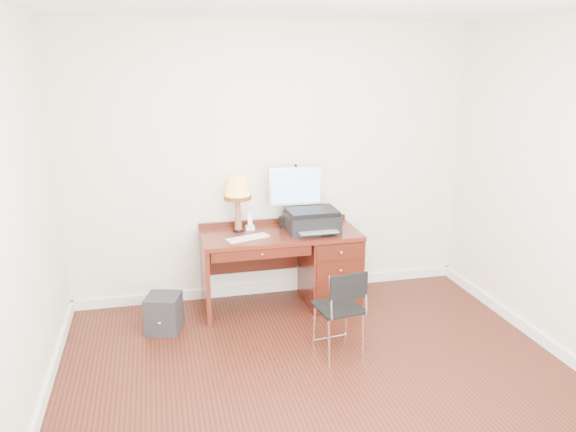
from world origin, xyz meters
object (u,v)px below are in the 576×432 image
object	(u,v)px
desk	(312,263)
monitor	(296,189)
leg_lamp	(237,192)
phone	(250,224)
printer	(312,220)
equipment_box	(164,313)
chair	(341,304)

from	to	relation	value
desk	monitor	world-z (taller)	monitor
leg_lamp	desk	bearing A→B (deg)	-10.84
phone	monitor	bearing A→B (deg)	1.78
monitor	leg_lamp	xyz separation A→B (m)	(-0.57, -0.02, 0.01)
monitor	printer	size ratio (longest dim) A/B	1.22
desk	phone	bearing A→B (deg)	164.99
leg_lamp	equipment_box	xyz separation A→B (m)	(-0.75, -0.42, -0.97)
leg_lamp	chair	bearing A→B (deg)	-61.82
equipment_box	monitor	bearing A→B (deg)	35.19
desk	phone	size ratio (longest dim) A/B	8.58
monitor	phone	xyz separation A→B (m)	(-0.46, 0.00, -0.32)
phone	equipment_box	world-z (taller)	phone
equipment_box	desk	bearing A→B (deg)	27.89
desk	chair	distance (m)	1.07
monitor	printer	bearing A→B (deg)	-55.15
monitor	chair	size ratio (longest dim) A/B	0.80
monitor	leg_lamp	size ratio (longest dim) A/B	1.12
equipment_box	phone	bearing A→B (deg)	43.96
monitor	leg_lamp	world-z (taller)	monitor
desk	printer	xyz separation A→B (m)	(-0.02, -0.03, 0.44)
printer	leg_lamp	distance (m)	0.76
printer	chair	bearing A→B (deg)	-93.15
desk	printer	distance (m)	0.44
chair	monitor	bearing A→B (deg)	86.44
phone	desk	bearing A→B (deg)	-12.79
leg_lamp	chair	xyz separation A→B (m)	(0.64, -1.20, -0.69)
desk	printer	world-z (taller)	printer
equipment_box	leg_lamp	bearing A→B (deg)	46.18
monitor	chair	distance (m)	1.39
desk	printer	bearing A→B (deg)	-119.51
equipment_box	printer	bearing A→B (deg)	26.95
monitor	phone	world-z (taller)	monitor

